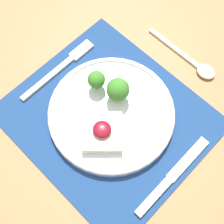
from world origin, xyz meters
TOP-DOWN VIEW (x-y plane):
  - ground_plane at (0.00, 0.00)m, footprint 8.00×8.00m
  - dining_table at (0.00, 0.00)m, footprint 1.27×0.94m
  - placemat at (0.00, 0.00)m, footprint 0.40×0.36m
  - dinner_plate at (0.00, 0.01)m, footprint 0.27×0.27m
  - fork at (-0.17, 0.02)m, footprint 0.02×0.21m
  - knife at (0.18, -0.01)m, footprint 0.02×0.21m
  - spoon at (0.05, 0.24)m, footprint 0.19×0.04m

SIDE VIEW (x-z plane):
  - ground_plane at x=0.00m, z-range 0.00..0.00m
  - dining_table at x=0.00m, z-range 0.27..0.99m
  - placemat at x=0.00m, z-range 0.72..0.73m
  - spoon at x=0.05m, z-range 0.72..0.74m
  - knife at x=0.18m, z-range 0.73..0.74m
  - fork at x=-0.17m, z-range 0.73..0.73m
  - dinner_plate at x=0.00m, z-range 0.71..0.78m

